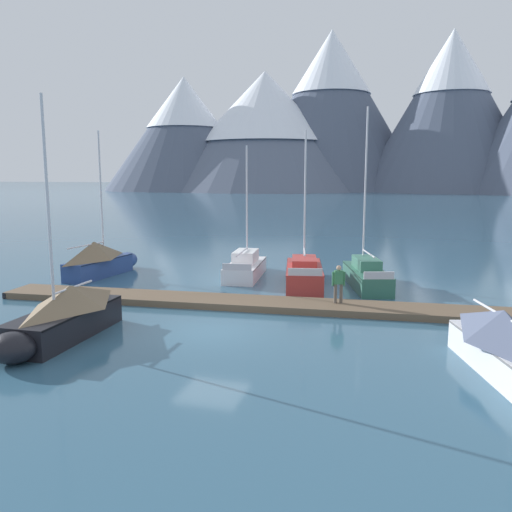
{
  "coord_description": "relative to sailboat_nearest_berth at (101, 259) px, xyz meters",
  "views": [
    {
      "loc": [
        6.98,
        -17.74,
        5.91
      ],
      "look_at": [
        0.0,
        6.0,
        2.0
      ],
      "focal_mm": 36.2,
      "sensor_mm": 36.0,
      "label": 1
    }
  ],
  "objects": [
    {
      "name": "sailboat_outer_slip",
      "position": [
        20.26,
        -10.38,
        -0.07
      ],
      "size": [
        3.21,
        6.86,
        8.47
      ],
      "color": "silver",
      "rests_on": "ground"
    },
    {
      "name": "sailboat_mid_dock_port",
      "position": [
        8.27,
        2.31,
        -0.39
      ],
      "size": [
        2.38,
        6.05,
        7.57
      ],
      "color": "white",
      "rests_on": "ground"
    },
    {
      "name": "mountain_west_summit",
      "position": [
        -66.92,
        162.17,
        21.58
      ],
      "size": [
        61.73,
        61.73,
        42.99
      ],
      "color": "#4C566B",
      "rests_on": "ground"
    },
    {
      "name": "sailboat_mid_dock_starboard",
      "position": [
        11.95,
        1.04,
        -0.34
      ],
      "size": [
        3.05,
        6.86,
        8.22
      ],
      "color": "#B2332D",
      "rests_on": "ground"
    },
    {
      "name": "ground_plane",
      "position": [
        10.24,
        -8.4,
        -0.99
      ],
      "size": [
        700.0,
        700.0,
        0.0
      ],
      "primitive_type": "plane",
      "color": "#335B75"
    },
    {
      "name": "sailboat_nearest_berth",
      "position": [
        0.0,
        0.0,
        0.0
      ],
      "size": [
        1.89,
        6.23,
        8.41
      ],
      "color": "navy",
      "rests_on": "ground"
    },
    {
      "name": "person_on_dock",
      "position": [
        14.44,
        -3.83,
        0.27
      ],
      "size": [
        0.56,
        0.34,
        1.69
      ],
      "color": "brown",
      "rests_on": "dock"
    },
    {
      "name": "sailboat_far_berth",
      "position": [
        15.17,
        1.62,
        -0.35
      ],
      "size": [
        3.23,
        6.44,
        9.45
      ],
      "color": "#336B56",
      "rests_on": "ground"
    },
    {
      "name": "mountain_east_summit",
      "position": [
        30.0,
        171.95,
        27.92
      ],
      "size": [
        62.1,
        62.1,
        55.67
      ],
      "color": "#4C566B",
      "rests_on": "ground"
    },
    {
      "name": "sailboat_second_berth",
      "position": [
        5.38,
        -10.76,
        -0.1
      ],
      "size": [
        2.15,
        6.05,
        8.58
      ],
      "color": "black",
      "rests_on": "ground"
    },
    {
      "name": "mountain_central_massif",
      "position": [
        -36.88,
        169.8,
        23.08
      ],
      "size": [
        82.42,
        82.42,
        44.74
      ],
      "color": "slate",
      "rests_on": "ground"
    },
    {
      "name": "mountain_shoulder_ridge",
      "position": [
        -13.7,
        183.63,
        30.95
      ],
      "size": [
        73.6,
        73.6,
        61.5
      ],
      "color": "#4C566B",
      "rests_on": "ground"
    },
    {
      "name": "dock",
      "position": [
        10.24,
        -4.4,
        -0.85
      ],
      "size": [
        23.44,
        4.02,
        0.3
      ],
      "color": "brown",
      "rests_on": "ground"
    }
  ]
}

